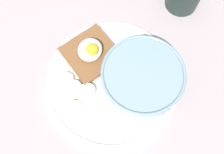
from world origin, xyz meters
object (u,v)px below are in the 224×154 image
(oatmeal_bowl, at_px, (141,79))
(toast_slice, at_px, (91,54))
(poached_egg, at_px, (91,50))
(banana_slice_left, at_px, (75,108))
(banana_slice_right, at_px, (66,80))
(banana_slice_back, at_px, (87,92))
(banana_slice_front, at_px, (73,90))

(oatmeal_bowl, xyz_separation_m, toast_slice, (-0.01, -0.11, -0.02))
(poached_egg, bearing_deg, toast_slice, -102.48)
(oatmeal_bowl, xyz_separation_m, poached_egg, (-0.01, -0.11, -0.00))
(poached_egg, height_order, banana_slice_left, poached_egg)
(poached_egg, distance_m, banana_slice_right, 0.08)
(banana_slice_back, bearing_deg, banana_slice_left, -10.67)
(poached_egg, relative_size, banana_slice_right, 1.29)
(banana_slice_back, xyz_separation_m, banana_slice_right, (-0.00, -0.05, 0.00))
(poached_egg, bearing_deg, banana_slice_back, 20.95)
(banana_slice_back, bearing_deg, banana_slice_front, -73.58)
(poached_egg, bearing_deg, banana_slice_front, 1.36)
(poached_egg, bearing_deg, banana_slice_right, -16.25)
(toast_slice, relative_size, poached_egg, 2.64)
(banana_slice_front, xyz_separation_m, banana_slice_right, (-0.01, -0.02, -0.00))
(banana_slice_front, bearing_deg, toast_slice, -177.62)
(poached_egg, relative_size, banana_slice_back, 1.10)
(poached_egg, relative_size, banana_slice_front, 0.98)
(oatmeal_bowl, distance_m, banana_slice_back, 0.11)
(toast_slice, height_order, banana_slice_right, banana_slice_right)
(toast_slice, bearing_deg, poached_egg, 77.52)
(banana_slice_left, distance_m, banana_slice_right, 0.06)
(poached_egg, xyz_separation_m, banana_slice_left, (0.11, 0.02, -0.03))
(toast_slice, bearing_deg, oatmeal_bowl, 82.94)
(poached_egg, height_order, banana_slice_right, poached_egg)
(toast_slice, relative_size, banana_slice_back, 2.90)
(toast_slice, distance_m, banana_slice_left, 0.11)
(banana_slice_front, bearing_deg, banana_slice_right, -117.38)
(banana_slice_front, distance_m, banana_slice_left, 0.04)
(banana_slice_left, xyz_separation_m, banana_slice_right, (-0.04, -0.04, 0.00))
(oatmeal_bowl, distance_m, banana_slice_front, 0.13)
(banana_slice_left, bearing_deg, banana_slice_back, 169.33)
(toast_slice, xyz_separation_m, banana_slice_right, (0.07, -0.02, -0.00))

